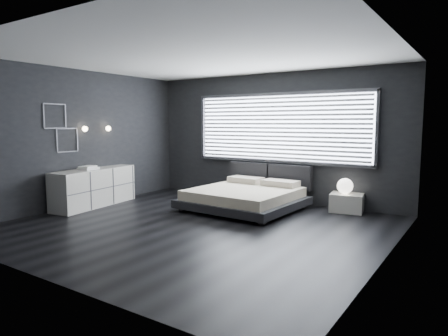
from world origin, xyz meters
The scene contains 12 objects.
room centered at (0.00, 0.00, 1.40)m, with size 6.04×6.00×2.80m.
window centered at (0.20, 2.70, 1.61)m, with size 4.14×0.09×1.52m.
headboard centered at (0.00, 2.64, 0.57)m, with size 1.96×0.16×0.52m.
sconce_near centered at (-2.88, 0.05, 1.60)m, with size 0.18×0.11×0.11m.
sconce_far centered at (-2.88, 0.65, 1.60)m, with size 0.18×0.11×0.11m.
wall_art_upper centered at (-2.98, -0.55, 1.85)m, with size 0.01×0.48×0.48m.
wall_art_lower centered at (-2.98, -0.30, 1.38)m, with size 0.01×0.48×0.48m.
bed centered at (0.01, 1.59, 0.25)m, with size 2.16×2.06×0.54m.
nightstand centered at (1.78, 2.50, 0.18)m, with size 0.61×0.51×0.35m, color silver.
orb_lamp centered at (1.74, 2.48, 0.51)m, with size 0.30×0.30×0.30m, color white.
dresser centered at (-2.78, 0.15, 0.39)m, with size 0.81×2.00×0.78m.
book_stack centered at (-2.75, -0.01, 0.81)m, with size 0.32×0.40×0.07m.
Camera 1 is at (4.01, -5.18, 1.72)m, focal length 32.00 mm.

